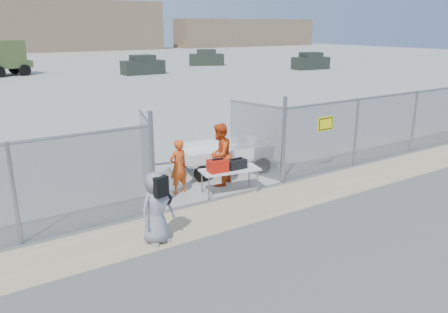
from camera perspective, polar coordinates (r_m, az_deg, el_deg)
ground at (r=10.21m, az=6.13°, el=-8.65°), size 160.00×160.00×0.00m
tarmac_inside at (r=49.68m, az=-26.14°, el=9.93°), size 160.00×80.00×0.01m
dirt_strip at (r=10.93m, az=2.85°, el=-6.77°), size 44.00×1.60×0.01m
distant_hills at (r=85.84m, az=-26.32°, el=15.06°), size 140.00×6.00×9.00m
chain_link_fence at (r=11.33m, az=0.00°, el=0.00°), size 40.00×0.20×2.20m
folding_table at (r=11.81m, az=0.76°, el=-3.20°), size 1.68×0.93×0.68m
orange_bag at (r=11.44m, az=-0.82°, el=-1.22°), size 0.55×0.41×0.32m
black_duffel at (r=11.71m, az=1.62°, el=-0.99°), size 0.52×0.31×0.25m
security_worker_left at (r=11.72m, az=-5.98°, el=-1.33°), size 0.59×0.43×1.49m
security_worker_right at (r=12.23m, az=-0.57°, el=0.23°), size 1.10×1.04×1.78m
visitor at (r=9.11m, az=-8.78°, el=-6.64°), size 0.84×0.63×1.54m
utility_trailer at (r=13.66m, az=-0.12°, el=0.02°), size 3.87×2.45×0.88m
parked_vehicle_near at (r=42.70m, az=-10.56°, el=11.67°), size 3.93×1.86×1.76m
parked_vehicle_mid at (r=52.06m, az=-2.31°, el=12.78°), size 4.33×3.28×1.78m
parked_vehicle_far at (r=47.96m, az=11.25°, el=12.13°), size 3.99×2.13×1.73m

